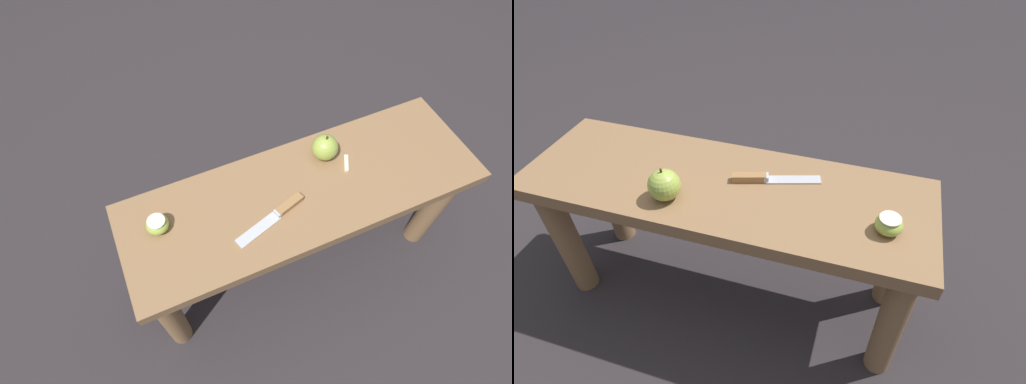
{
  "view_description": "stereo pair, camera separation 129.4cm",
  "coord_description": "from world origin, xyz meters",
  "views": [
    {
      "loc": [
        -0.38,
        -0.52,
        1.47
      ],
      "look_at": [
        -0.14,
        0.03,
        0.5
      ],
      "focal_mm": 28.0,
      "sensor_mm": 36.0,
      "label": 1
    },
    {
      "loc": [
        -0.35,
        0.73,
        1.15
      ],
      "look_at": [
        -0.14,
        0.03,
        0.5
      ],
      "focal_mm": 28.0,
      "sensor_mm": 36.0,
      "label": 2
    }
  ],
  "objects": [
    {
      "name": "ground_plane",
      "position": [
        0.0,
        0.0,
        0.0
      ],
      "size": [
        8.0,
        8.0,
        0.0
      ],
      "primitive_type": "plane",
      "color": "#2D282B"
    },
    {
      "name": "wooden_bench",
      "position": [
        0.0,
        0.0,
        0.36
      ],
      "size": [
        1.1,
        0.36,
        0.47
      ],
      "color": "olive",
      "rests_on": "ground_plane"
    },
    {
      "name": "knife",
      "position": [
        -0.1,
        -0.04,
        0.48
      ],
      "size": [
        0.23,
        0.09,
        0.02
      ],
      "rotation": [
        0.0,
        0.0,
        -2.85
      ],
      "color": "#B7BABF",
      "rests_on": "wooden_bench"
    },
    {
      "name": "apple_whole",
      "position": [
        0.11,
        0.09,
        0.51
      ],
      "size": [
        0.08,
        0.08,
        0.09
      ],
      "color": "#9EB747",
      "rests_on": "wooden_bench"
    },
    {
      "name": "apple_cut",
      "position": [
        -0.43,
        0.05,
        0.49
      ],
      "size": [
        0.06,
        0.06,
        0.04
      ],
      "color": "#9EB747",
      "rests_on": "wooden_bench"
    },
    {
      "name": "apple_slice_near_knife",
      "position": [
        0.16,
        0.03,
        0.47
      ],
      "size": [
        0.04,
        0.06,
        0.01
      ],
      "color": "silver",
      "rests_on": "wooden_bench"
    }
  ]
}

